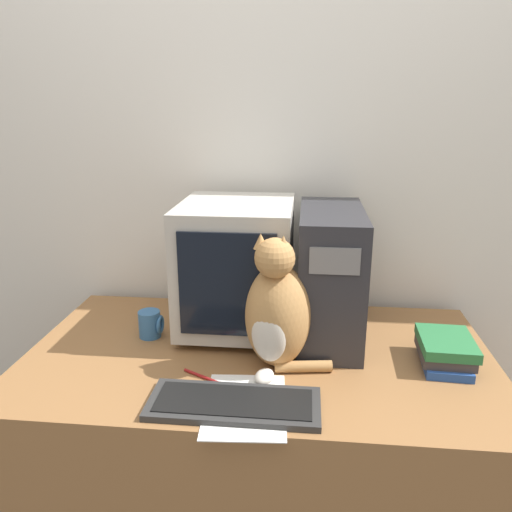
# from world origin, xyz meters

# --- Properties ---
(wall_back) EXTENTS (7.00, 0.05, 2.50)m
(wall_back) POSITION_xyz_m (0.00, 0.89, 1.25)
(wall_back) COLOR silver
(wall_back) RESTS_ON ground_plane
(desk) EXTENTS (1.46, 0.82, 0.75)m
(desk) POSITION_xyz_m (0.00, 0.41, 0.37)
(desk) COLOR olive
(desk) RESTS_ON ground_plane
(crt_monitor) EXTENTS (0.37, 0.42, 0.44)m
(crt_monitor) POSITION_xyz_m (-0.09, 0.59, 0.97)
(crt_monitor) COLOR #BCB7AD
(crt_monitor) RESTS_ON desk
(computer_tower) EXTENTS (0.20, 0.45, 0.43)m
(computer_tower) POSITION_xyz_m (0.22, 0.56, 0.96)
(computer_tower) COLOR #28282D
(computer_tower) RESTS_ON desk
(keyboard) EXTENTS (0.45, 0.18, 0.02)m
(keyboard) POSITION_xyz_m (-0.03, 0.11, 0.76)
(keyboard) COLOR #2D2D2D
(keyboard) RESTS_ON desk
(cat) EXTENTS (0.28, 0.28, 0.41)m
(cat) POSITION_xyz_m (0.06, 0.34, 0.92)
(cat) COLOR #B7844C
(cat) RESTS_ON desk
(book_stack) EXTENTS (0.16, 0.21, 0.08)m
(book_stack) POSITION_xyz_m (0.56, 0.39, 0.79)
(book_stack) COLOR #234793
(book_stack) RESTS_ON desk
(pen) EXTENTS (0.12, 0.07, 0.01)m
(pen) POSITION_xyz_m (-0.15, 0.24, 0.75)
(pen) COLOR maroon
(pen) RESTS_ON desk
(paper_sheet) EXTENTS (0.23, 0.31, 0.00)m
(paper_sheet) POSITION_xyz_m (-0.01, 0.12, 0.75)
(paper_sheet) COLOR white
(paper_sheet) RESTS_ON desk
(mug) EXTENTS (0.08, 0.07, 0.09)m
(mug) POSITION_xyz_m (-0.37, 0.49, 0.79)
(mug) COLOR #33669E
(mug) RESTS_ON desk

